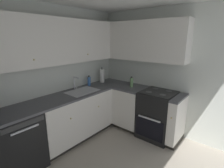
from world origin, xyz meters
name	(u,v)px	position (x,y,z in m)	size (l,w,h in m)	color
wall_back	(41,78)	(0.00, 1.48, 1.23)	(3.63, 0.05, 2.47)	silver
wall_right	(165,73)	(1.79, 0.00, 1.23)	(0.05, 3.00, 2.47)	silver
dishwasher	(18,142)	(-0.63, 1.15, 0.44)	(0.60, 0.63, 0.88)	black
lower_cabinets_back	(75,117)	(0.42, 1.15, 0.44)	(1.49, 0.62, 0.88)	silver
countertop_back	(74,94)	(0.42, 1.15, 0.90)	(2.70, 0.60, 0.04)	#4C4C51
lower_cabinets_right	(139,110)	(1.47, 0.36, 0.44)	(0.62, 1.35, 0.88)	silver
countertop_right	(140,90)	(1.47, 0.36, 0.90)	(0.60, 1.35, 0.03)	#4C4C51
oven_range	(157,114)	(1.49, -0.04, 0.47)	(0.68, 0.62, 1.07)	black
upper_cabinets_back	(57,41)	(0.26, 1.29, 1.85)	(2.38, 0.34, 0.76)	silver
upper_cabinets_right	(140,41)	(1.61, 0.50, 1.85)	(0.32, 1.90, 0.76)	silver
sink	(82,93)	(0.60, 1.12, 0.88)	(0.60, 0.40, 0.10)	#B7B7BC
faucet	(75,82)	(0.61, 1.33, 1.07)	(0.07, 0.16, 0.26)	silver
soap_bottle	(89,81)	(0.98, 1.33, 1.01)	(0.07, 0.07, 0.22)	#3F72BF
paper_towel_roll	(102,76)	(1.37, 1.31, 1.06)	(0.11, 0.11, 0.35)	white
oil_bottle	(132,82)	(1.47, 0.57, 1.02)	(0.07, 0.07, 0.22)	#729E66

